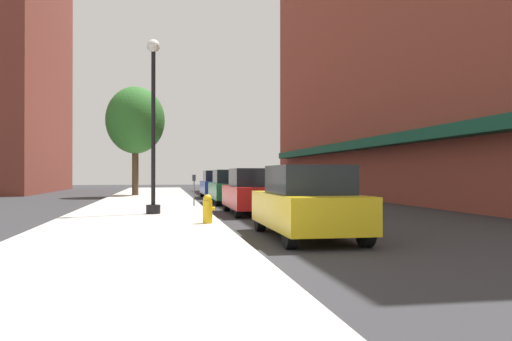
% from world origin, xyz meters
% --- Properties ---
extents(ground_plane, '(90.00, 90.00, 0.00)m').
position_xyz_m(ground_plane, '(4.00, 18.00, 0.00)').
color(ground_plane, '#2D2D30').
extents(sidewalk_slab, '(4.80, 50.00, 0.12)m').
position_xyz_m(sidewalk_slab, '(0.00, 19.00, 0.06)').
color(sidewalk_slab, '#B7B2A8').
rests_on(sidewalk_slab, ground).
extents(building_right_brick, '(6.80, 40.00, 19.15)m').
position_xyz_m(building_right_brick, '(14.99, 22.00, 9.55)').
color(building_right_brick, brown).
rests_on(building_right_brick, ground).
extents(building_far_background, '(6.80, 18.00, 19.12)m').
position_xyz_m(building_far_background, '(-11.01, 37.00, 9.54)').
color(building_far_background, brown).
rests_on(building_far_background, ground).
extents(lamppost, '(0.48, 0.48, 5.90)m').
position_xyz_m(lamppost, '(0.45, 10.42, 3.20)').
color(lamppost, black).
rests_on(lamppost, sidewalk_slab).
extents(fire_hydrant, '(0.33, 0.26, 0.79)m').
position_xyz_m(fire_hydrant, '(1.97, 6.70, 0.52)').
color(fire_hydrant, gold).
rests_on(fire_hydrant, sidewalk_slab).
extents(parking_meter_near, '(0.14, 0.09, 1.31)m').
position_xyz_m(parking_meter_near, '(2.05, 14.44, 0.95)').
color(parking_meter_near, slate).
rests_on(parking_meter_near, sidewalk_slab).
extents(tree_near, '(3.67, 3.67, 6.85)m').
position_xyz_m(tree_near, '(-0.96, 26.16, 4.83)').
color(tree_near, '#4C3823').
rests_on(tree_near, sidewalk_slab).
extents(car_yellow, '(1.80, 4.30, 1.66)m').
position_xyz_m(car_yellow, '(4.00, 3.96, 0.81)').
color(car_yellow, black).
rests_on(car_yellow, ground).
extents(car_red, '(1.80, 4.30, 1.66)m').
position_xyz_m(car_red, '(4.00, 11.10, 0.81)').
color(car_red, black).
rests_on(car_red, ground).
extents(car_green, '(1.80, 4.30, 1.66)m').
position_xyz_m(car_green, '(4.00, 17.59, 0.81)').
color(car_green, black).
rests_on(car_green, ground).
extents(car_blue, '(1.80, 4.30, 1.66)m').
position_xyz_m(car_blue, '(4.00, 24.05, 0.81)').
color(car_blue, black).
rests_on(car_blue, ground).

